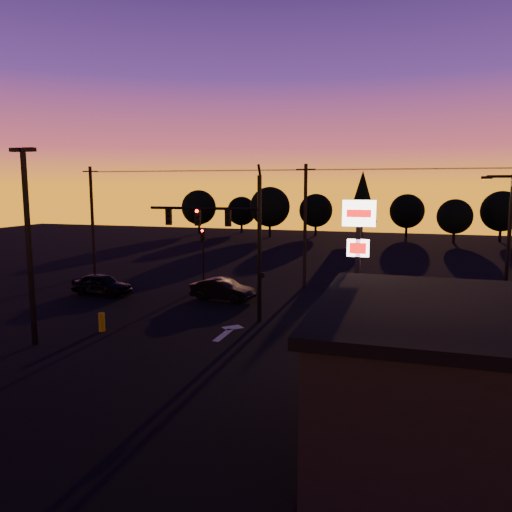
{
  "coord_description": "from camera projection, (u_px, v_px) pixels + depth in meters",
  "views": [
    {
      "loc": [
        9.14,
        -21.73,
        7.47
      ],
      "look_at": [
        1.0,
        5.0,
        3.5
      ],
      "focal_mm": 35.0,
      "sensor_mm": 36.0,
      "label": 1
    }
  ],
  "objects": [
    {
      "name": "ground",
      "position": [
        206.0,
        340.0,
        24.27
      ],
      "size": [
        120.0,
        120.0,
        0.0
      ],
      "primitive_type": "plane",
      "color": "black",
      "rests_on": "ground"
    },
    {
      "name": "lane_arrow",
      "position": [
        228.0,
        331.0,
        25.7
      ],
      "size": [
        1.2,
        3.1,
        0.01
      ],
      "color": "beige",
      "rests_on": "ground"
    },
    {
      "name": "traffic_signal_mast",
      "position": [
        232.0,
        232.0,
        27.38
      ],
      "size": [
        6.79,
        0.52,
        8.58
      ],
      "color": "black",
      "rests_on": "ground"
    },
    {
      "name": "secondary_signal",
      "position": [
        203.0,
        249.0,
        36.18
      ],
      "size": [
        0.3,
        0.31,
        4.35
      ],
      "color": "black",
      "rests_on": "ground"
    },
    {
      "name": "parking_lot_light",
      "position": [
        28.0,
        234.0,
        22.85
      ],
      "size": [
        1.25,
        0.3,
        9.14
      ],
      "color": "black",
      "rests_on": "ground"
    },
    {
      "name": "pylon_sign",
      "position": [
        358.0,
        241.0,
        22.97
      ],
      "size": [
        1.5,
        0.28,
        6.8
      ],
      "color": "black",
      "rests_on": "ground"
    },
    {
      "name": "streetlight",
      "position": [
        506.0,
        247.0,
        24.84
      ],
      "size": [
        1.55,
        0.35,
        8.0
      ],
      "color": "black",
      "rests_on": "ground"
    },
    {
      "name": "utility_pole_0",
      "position": [
        92.0,
        220.0,
        41.5
      ],
      "size": [
        1.4,
        0.26,
        9.0
      ],
      "color": "black",
      "rests_on": "ground"
    },
    {
      "name": "utility_pole_1",
      "position": [
        305.0,
        225.0,
        36.3
      ],
      "size": [
        1.4,
        0.26,
        9.0
      ],
      "color": "black",
      "rests_on": "ground"
    },
    {
      "name": "power_wires",
      "position": [
        306.0,
        170.0,
        35.74
      ],
      "size": [
        36.0,
        1.22,
        0.07
      ],
      "color": "black",
      "rests_on": "ground"
    },
    {
      "name": "bollard",
      "position": [
        102.0,
        322.0,
        25.7
      ],
      "size": [
        0.32,
        0.32,
        0.96
      ],
      "primitive_type": "cylinder",
      "color": "#BFA908",
      "rests_on": "ground"
    },
    {
      "name": "tree_0",
      "position": [
        199.0,
        207.0,
        77.4
      ],
      "size": [
        5.36,
        5.36,
        6.74
      ],
      "color": "black",
      "rests_on": "ground"
    },
    {
      "name": "tree_1",
      "position": [
        242.0,
        211.0,
        78.6
      ],
      "size": [
        4.54,
        4.54,
        5.71
      ],
      "color": "black",
      "rests_on": "ground"
    },
    {
      "name": "tree_2",
      "position": [
        270.0,
        207.0,
        72.0
      ],
      "size": [
        5.77,
        5.78,
        7.26
      ],
      "color": "black",
      "rests_on": "ground"
    },
    {
      "name": "tree_3",
      "position": [
        316.0,
        211.0,
        74.14
      ],
      "size": [
        4.95,
        4.95,
        6.22
      ],
      "color": "black",
      "rests_on": "ground"
    },
    {
      "name": "tree_4",
      "position": [
        362.0,
        197.0,
        68.97
      ],
      "size": [
        4.18,
        4.18,
        9.5
      ],
      "color": "black",
      "rests_on": "ground"
    },
    {
      "name": "tree_5",
      "position": [
        407.0,
        211.0,
        72.29
      ],
      "size": [
        4.95,
        4.95,
        6.22
      ],
      "color": "black",
      "rests_on": "ground"
    },
    {
      "name": "tree_6",
      "position": [
        455.0,
        217.0,
        64.92
      ],
      "size": [
        4.54,
        4.54,
        5.71
      ],
      "color": "black",
      "rests_on": "ground"
    },
    {
      "name": "tree_7",
      "position": [
        502.0,
        211.0,
        65.94
      ],
      "size": [
        5.36,
        5.36,
        6.74
      ],
      "color": "black",
      "rests_on": "ground"
    },
    {
      "name": "car_left",
      "position": [
        102.0,
        284.0,
        34.23
      ],
      "size": [
        4.41,
        2.06,
        1.46
      ],
      "primitive_type": "imported",
      "rotation": [
        0.0,
        0.0,
        1.49
      ],
      "color": "black",
      "rests_on": "ground"
    },
    {
      "name": "car_mid",
      "position": [
        223.0,
        290.0,
        32.61
      ],
      "size": [
        4.47,
        2.16,
        1.41
      ],
      "primitive_type": "imported",
      "rotation": [
        0.0,
        0.0,
        1.41
      ],
      "color": "black",
      "rests_on": "ground"
    },
    {
      "name": "car_right",
      "position": [
        381.0,
        295.0,
        30.68
      ],
      "size": [
        5.72,
        4.19,
        1.54
      ],
      "primitive_type": "imported",
      "rotation": [
        0.0,
        0.0,
        -1.14
      ],
      "color": "black",
      "rests_on": "ground"
    },
    {
      "name": "suv_parked",
      "position": [
        450.0,
        374.0,
        17.9
      ],
      "size": [
        2.45,
        5.32,
        1.48
      ],
      "primitive_type": "imported",
      "rotation": [
        0.0,
        0.0,
        0.0
      ],
      "color": "black",
      "rests_on": "ground"
    }
  ]
}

